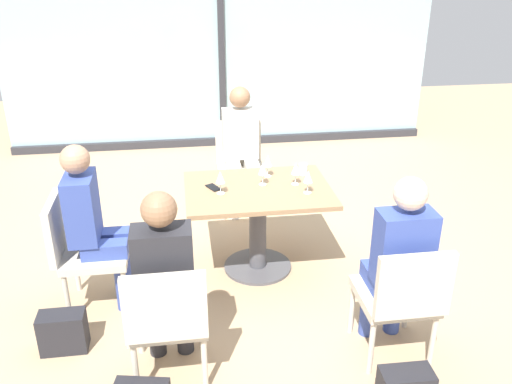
{
  "coord_description": "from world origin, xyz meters",
  "views": [
    {
      "loc": [
        -0.57,
        -3.83,
        2.44
      ],
      "look_at": [
        0.0,
        0.1,
        0.65
      ],
      "focal_mm": 37.94,
      "sensor_mm": 36.0,
      "label": 1
    }
  ],
  "objects_px": {
    "chair_near_window": "(240,161)",
    "cell_phone_on_table": "(213,187)",
    "chair_front_right": "(401,295)",
    "handbag_2": "(63,332)",
    "person_near_window": "(241,145)",
    "wine_glass_4": "(263,169)",
    "wine_glass_2": "(308,177)",
    "wine_glass_0": "(296,169)",
    "chair_side_end": "(81,246)",
    "wine_glass_3": "(268,161)",
    "person_front_right": "(398,257)",
    "person_front_left": "(165,276)",
    "dining_table_main": "(258,211)",
    "wine_glass_1": "(220,178)",
    "chair_front_left": "(167,315)",
    "person_side_end": "(93,220)",
    "coffee_cup": "(303,169)"
  },
  "relations": [
    {
      "from": "wine_glass_4",
      "to": "cell_phone_on_table",
      "type": "height_order",
      "value": "wine_glass_4"
    },
    {
      "from": "chair_near_window",
      "to": "wine_glass_0",
      "type": "height_order",
      "value": "wine_glass_0"
    },
    {
      "from": "wine_glass_1",
      "to": "handbag_2",
      "type": "xyz_separation_m",
      "value": [
        -1.12,
        -0.75,
        -0.72
      ]
    },
    {
      "from": "wine_glass_2",
      "to": "person_near_window",
      "type": "bearing_deg",
      "value": 106.11
    },
    {
      "from": "person_front_left",
      "to": "chair_side_end",
      "type": "bearing_deg",
      "value": 128.06
    },
    {
      "from": "wine_glass_2",
      "to": "wine_glass_4",
      "type": "xyz_separation_m",
      "value": [
        -0.32,
        0.21,
        0.0
      ]
    },
    {
      "from": "person_front_right",
      "to": "coffee_cup",
      "type": "distance_m",
      "value": 1.37
    },
    {
      "from": "chair_front_left",
      "to": "wine_glass_0",
      "type": "height_order",
      "value": "wine_glass_0"
    },
    {
      "from": "chair_front_left",
      "to": "person_near_window",
      "type": "xyz_separation_m",
      "value": [
        0.71,
        2.33,
        0.2
      ]
    },
    {
      "from": "chair_front_right",
      "to": "wine_glass_0",
      "type": "distance_m",
      "value": 1.36
    },
    {
      "from": "person_side_end",
      "to": "chair_side_end",
      "type": "bearing_deg",
      "value": -180.0
    },
    {
      "from": "handbag_2",
      "to": "cell_phone_on_table",
      "type": "bearing_deg",
      "value": 38.88
    },
    {
      "from": "chair_front_right",
      "to": "handbag_2",
      "type": "distance_m",
      "value": 2.2
    },
    {
      "from": "person_front_right",
      "to": "person_front_left",
      "type": "distance_m",
      "value": 1.43
    },
    {
      "from": "chair_front_right",
      "to": "person_near_window",
      "type": "xyz_separation_m",
      "value": [
        -0.71,
        2.33,
        0.2
      ]
    },
    {
      "from": "person_front_left",
      "to": "person_side_end",
      "type": "distance_m",
      "value": 0.94
    },
    {
      "from": "person_front_left",
      "to": "wine_glass_4",
      "type": "xyz_separation_m",
      "value": [
        0.76,
        1.17,
        0.16
      ]
    },
    {
      "from": "chair_side_end",
      "to": "wine_glass_3",
      "type": "height_order",
      "value": "wine_glass_3"
    },
    {
      "from": "person_front_right",
      "to": "wine_glass_0",
      "type": "bearing_deg",
      "value": 109.77
    },
    {
      "from": "wine_glass_3",
      "to": "wine_glass_4",
      "type": "xyz_separation_m",
      "value": [
        -0.07,
        -0.16,
        0.0
      ]
    },
    {
      "from": "person_front_right",
      "to": "wine_glass_3",
      "type": "bearing_deg",
      "value": 114.23
    },
    {
      "from": "chair_front_right",
      "to": "person_side_end",
      "type": "relative_size",
      "value": 0.69
    },
    {
      "from": "person_near_window",
      "to": "handbag_2",
      "type": "relative_size",
      "value": 4.2
    },
    {
      "from": "wine_glass_1",
      "to": "person_front_left",
      "type": "bearing_deg",
      "value": -111.74
    },
    {
      "from": "person_front_left",
      "to": "wine_glass_2",
      "type": "height_order",
      "value": "person_front_left"
    },
    {
      "from": "chair_front_left",
      "to": "person_front_right",
      "type": "distance_m",
      "value": 1.45
    },
    {
      "from": "wine_glass_0",
      "to": "wine_glass_2",
      "type": "bearing_deg",
      "value": -71.79
    },
    {
      "from": "person_side_end",
      "to": "wine_glass_0",
      "type": "xyz_separation_m",
      "value": [
        1.53,
        0.35,
        0.16
      ]
    },
    {
      "from": "dining_table_main",
      "to": "wine_glass_1",
      "type": "height_order",
      "value": "wine_glass_1"
    },
    {
      "from": "dining_table_main",
      "to": "person_front_right",
      "type": "distance_m",
      "value": 1.33
    },
    {
      "from": "chair_front_left",
      "to": "cell_phone_on_table",
      "type": "bearing_deg",
      "value": 73.79
    },
    {
      "from": "person_near_window",
      "to": "chair_front_right",
      "type": "bearing_deg",
      "value": -72.95
    },
    {
      "from": "person_front_right",
      "to": "person_front_left",
      "type": "xyz_separation_m",
      "value": [
        -1.43,
        0.0,
        0.0
      ]
    },
    {
      "from": "wine_glass_1",
      "to": "handbag_2",
      "type": "bearing_deg",
      "value": -146.06
    },
    {
      "from": "chair_front_right",
      "to": "coffee_cup",
      "type": "relative_size",
      "value": 9.67
    },
    {
      "from": "chair_front_right",
      "to": "wine_glass_2",
      "type": "xyz_separation_m",
      "value": [
        -0.35,
        1.07,
        0.37
      ]
    },
    {
      "from": "dining_table_main",
      "to": "wine_glass_4",
      "type": "xyz_separation_m",
      "value": [
        0.05,
        0.06,
        0.33
      ]
    },
    {
      "from": "chair_side_end",
      "to": "chair_near_window",
      "type": "bearing_deg",
      "value": 49.11
    },
    {
      "from": "wine_glass_4",
      "to": "handbag_2",
      "type": "distance_m",
      "value": 1.85
    },
    {
      "from": "wine_glass_2",
      "to": "coffee_cup",
      "type": "distance_m",
      "value": 0.39
    },
    {
      "from": "cell_phone_on_table",
      "to": "wine_glass_3",
      "type": "bearing_deg",
      "value": -6.14
    },
    {
      "from": "wine_glass_0",
      "to": "wine_glass_3",
      "type": "xyz_separation_m",
      "value": [
        -0.19,
        0.2,
        0.0
      ]
    },
    {
      "from": "chair_front_left",
      "to": "chair_near_window",
      "type": "xyz_separation_m",
      "value": [
        0.71,
        2.44,
        0.0
      ]
    },
    {
      "from": "person_near_window",
      "to": "cell_phone_on_table",
      "type": "relative_size",
      "value": 8.75
    },
    {
      "from": "wine_glass_2",
      "to": "cell_phone_on_table",
      "type": "relative_size",
      "value": 1.28
    },
    {
      "from": "coffee_cup",
      "to": "wine_glass_0",
      "type": "bearing_deg",
      "value": -118.0
    },
    {
      "from": "coffee_cup",
      "to": "dining_table_main",
      "type": "bearing_deg",
      "value": -150.96
    },
    {
      "from": "chair_side_end",
      "to": "person_front_right",
      "type": "distance_m",
      "value": 2.2
    },
    {
      "from": "chair_near_window",
      "to": "cell_phone_on_table",
      "type": "xyz_separation_m",
      "value": [
        -0.35,
        -1.17,
        0.24
      ]
    },
    {
      "from": "person_near_window",
      "to": "wine_glass_4",
      "type": "distance_m",
      "value": 1.06
    }
  ]
}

